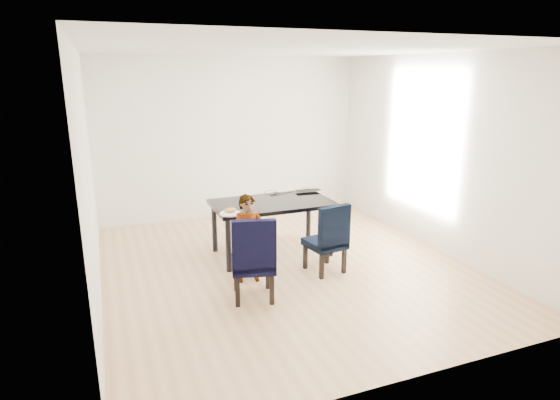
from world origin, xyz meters
name	(u,v)px	position (x,y,z in m)	size (l,w,h in m)	color
floor	(286,267)	(0.00, 0.00, -0.01)	(4.50, 5.00, 0.01)	tan
ceiling	(286,49)	(0.00, 0.00, 2.71)	(4.50, 5.00, 0.01)	white
wall_back	(231,138)	(0.00, 2.50, 1.35)	(4.50, 0.01, 2.70)	white
wall_front	(412,225)	(0.00, -2.50, 1.35)	(4.50, 0.01, 2.70)	white
wall_left	(88,180)	(-2.25, 0.00, 1.35)	(0.01, 5.00, 2.70)	white
wall_right	(436,153)	(2.25, 0.00, 1.35)	(0.01, 5.00, 2.70)	silver
dining_table	(272,228)	(0.00, 0.50, 0.38)	(1.60, 0.90, 0.75)	black
chair_left	(253,257)	(-0.65, -0.65, 0.49)	(0.47, 0.49, 0.97)	black
chair_right	(325,237)	(0.41, -0.29, 0.45)	(0.43, 0.45, 0.90)	black
child	(249,239)	(-0.56, -0.21, 0.54)	(0.39, 0.26, 1.07)	orange
plate	(230,214)	(-0.68, 0.15, 0.76)	(0.26, 0.26, 0.01)	white
sandwich	(230,210)	(-0.68, 0.16, 0.80)	(0.16, 0.07, 0.06)	#B97E42
laptop	(307,190)	(0.68, 0.85, 0.76)	(0.37, 0.24, 0.03)	black
cable_tangle	(275,194)	(0.17, 0.83, 0.75)	(0.15, 0.15, 0.01)	black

